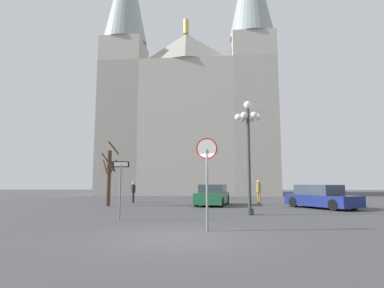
% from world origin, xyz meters
% --- Properties ---
extents(ground_plane, '(120.00, 120.00, 0.00)m').
position_xyz_m(ground_plane, '(0.00, 0.00, 0.00)').
color(ground_plane, '#424244').
extents(cathedral, '(22.65, 14.99, 34.99)m').
position_xyz_m(cathedral, '(-1.46, 32.47, 11.12)').
color(cathedral, '#ADA89E').
rests_on(cathedral, ground).
extents(stop_sign, '(0.70, 0.09, 3.02)m').
position_xyz_m(stop_sign, '(0.78, 1.28, 2.08)').
color(stop_sign, slate).
rests_on(stop_sign, ground).
extents(one_way_arrow_sign, '(0.68, 0.09, 2.44)m').
position_xyz_m(one_way_arrow_sign, '(-2.83, 3.93, 1.55)').
color(one_way_arrow_sign, slate).
rests_on(one_way_arrow_sign, ground).
extents(street_lamp, '(1.31, 1.18, 5.62)m').
position_xyz_m(street_lamp, '(2.86, 6.40, 3.90)').
color(street_lamp, '#2D3833').
rests_on(street_lamp, ground).
extents(bare_tree, '(1.12, 1.13, 4.31)m').
position_xyz_m(bare_tree, '(-5.81, 11.78, 2.05)').
color(bare_tree, '#473323').
rests_on(bare_tree, ground).
extents(parked_car_near_navy, '(3.74, 4.72, 1.42)m').
position_xyz_m(parked_car_near_navy, '(7.72, 10.44, 0.66)').
color(parked_car_near_navy, navy).
rests_on(parked_car_near_navy, ground).
extents(parked_car_far_green, '(2.56, 4.43, 1.42)m').
position_xyz_m(parked_car_far_green, '(1.20, 12.68, 0.67)').
color(parked_car_far_green, '#1E5B38').
rests_on(parked_car_far_green, ground).
extents(pedestrian_walking, '(0.32, 0.32, 1.75)m').
position_xyz_m(pedestrian_walking, '(4.54, 13.83, 1.07)').
color(pedestrian_walking, olive).
rests_on(pedestrian_walking, ground).
extents(pedestrian_standing, '(0.32, 0.32, 1.59)m').
position_xyz_m(pedestrian_standing, '(-4.91, 15.12, 0.96)').
color(pedestrian_standing, black).
rests_on(pedestrian_standing, ground).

